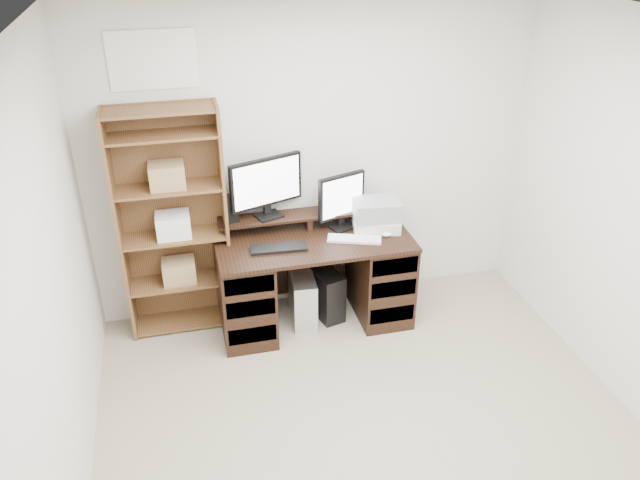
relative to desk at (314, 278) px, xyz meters
name	(u,v)px	position (x,y,z in m)	size (l,w,h in m)	color
room	(403,300)	(0.08, -1.64, 0.86)	(3.54, 4.04, 2.54)	tan
desk	(314,278)	(0.00, 0.00, 0.00)	(1.50, 0.70, 0.75)	black
riser_shelf	(307,216)	(0.00, 0.21, 0.45)	(1.40, 0.22, 0.12)	black
monitor_wide	(266,184)	(-0.31, 0.23, 0.75)	(0.58, 0.24, 0.47)	black
monitor_small	(342,199)	(0.26, 0.14, 0.60)	(0.40, 0.20, 0.44)	black
speaker	(232,208)	(-0.59, 0.21, 0.59)	(0.09, 0.09, 0.21)	black
keyboard_black	(279,248)	(-0.29, -0.10, 0.37)	(0.42, 0.14, 0.02)	black
keyboard_white	(354,239)	(0.30, -0.10, 0.37)	(0.41, 0.12, 0.02)	white
mouse	(387,234)	(0.56, -0.10, 0.38)	(0.09, 0.06, 0.03)	white
printer	(376,223)	(0.52, 0.05, 0.41)	(0.36, 0.27, 0.09)	beige
basket	(377,209)	(0.52, 0.05, 0.53)	(0.36, 0.26, 0.15)	gray
tower_silver	(303,297)	(-0.09, 0.02, -0.18)	(0.18, 0.41, 0.41)	silver
tower_black	(324,292)	(0.10, 0.06, -0.18)	(0.27, 0.44, 0.41)	black
bookshelf	(173,221)	(-1.03, 0.21, 0.53)	(0.80, 0.30, 1.80)	brown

